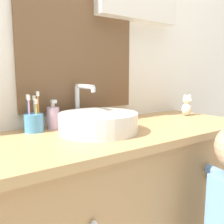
{
  "coord_description": "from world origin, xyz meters",
  "views": [
    {
      "loc": [
        -0.72,
        -0.63,
        1.1
      ],
      "look_at": [
        -0.09,
        0.26,
        0.93
      ],
      "focal_mm": 40.0,
      "sensor_mm": 36.0,
      "label": 1
    }
  ],
  "objects_px": {
    "toothbrush_holder": "(34,122)",
    "soap_dispenser": "(53,117)",
    "sink_basin": "(98,122)",
    "teddy_bear": "(187,106)"
  },
  "relations": [
    {
      "from": "sink_basin",
      "to": "toothbrush_holder",
      "type": "height_order",
      "value": "sink_basin"
    },
    {
      "from": "soap_dispenser",
      "to": "sink_basin",
      "type": "bearing_deg",
      "value": -51.76
    },
    {
      "from": "soap_dispenser",
      "to": "teddy_bear",
      "type": "xyz_separation_m",
      "value": [
        0.86,
        -0.12,
        0.01
      ]
    },
    {
      "from": "toothbrush_holder",
      "to": "teddy_bear",
      "type": "height_order",
      "value": "toothbrush_holder"
    },
    {
      "from": "sink_basin",
      "to": "soap_dispenser",
      "type": "relative_size",
      "value": 2.86
    },
    {
      "from": "toothbrush_holder",
      "to": "soap_dispenser",
      "type": "height_order",
      "value": "toothbrush_holder"
    },
    {
      "from": "toothbrush_holder",
      "to": "teddy_bear",
      "type": "bearing_deg",
      "value": -6.73
    },
    {
      "from": "toothbrush_holder",
      "to": "soap_dispenser",
      "type": "xyz_separation_m",
      "value": [
        0.1,
        0.01,
        0.01
      ]
    },
    {
      "from": "soap_dispenser",
      "to": "teddy_bear",
      "type": "height_order",
      "value": "soap_dispenser"
    },
    {
      "from": "sink_basin",
      "to": "teddy_bear",
      "type": "distance_m",
      "value": 0.72
    }
  ]
}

